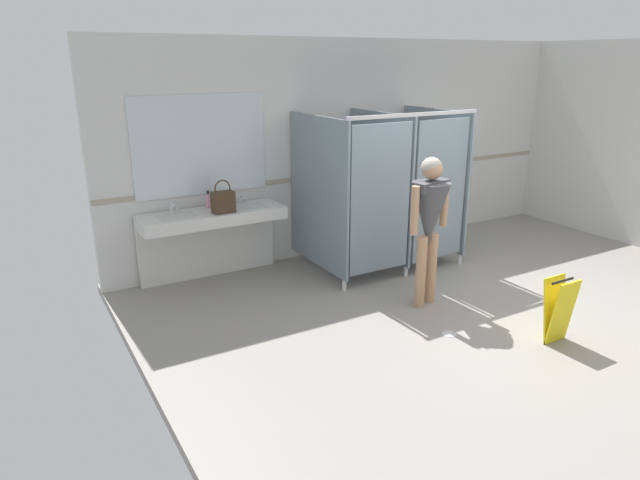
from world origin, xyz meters
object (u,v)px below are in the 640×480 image
object	(u,v)px
soap_dispenser	(208,200)
handbag	(223,201)
paper_cup	(217,207)
wet_floor_sign	(559,310)
person_standing	(429,214)

from	to	relation	value
soap_dispenser	handbag	bearing A→B (deg)	-75.46
paper_cup	wet_floor_sign	size ratio (longest dim) A/B	0.17
paper_cup	wet_floor_sign	world-z (taller)	paper_cup
handbag	paper_cup	xyz separation A→B (m)	(-0.06, 0.06, -0.08)
handbag	soap_dispenser	bearing A→B (deg)	104.54
soap_dispenser	wet_floor_sign	bearing A→B (deg)	-55.26
person_standing	soap_dispenser	size ratio (longest dim) A/B	7.81
paper_cup	person_standing	bearing A→B (deg)	-44.97
person_standing	paper_cup	bearing A→B (deg)	135.03
soap_dispenser	wet_floor_sign	size ratio (longest dim) A/B	0.33
person_standing	wet_floor_sign	bearing A→B (deg)	-68.38
soap_dispenser	paper_cup	bearing A→B (deg)	-84.93
wet_floor_sign	handbag	bearing A→B (deg)	126.39
person_standing	paper_cup	xyz separation A→B (m)	(-1.69, 1.69, -0.08)
handbag	paper_cup	world-z (taller)	handbag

